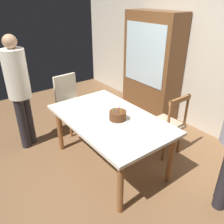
# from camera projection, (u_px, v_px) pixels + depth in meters

# --- Properties ---
(ground) EXTENTS (6.40, 6.40, 0.00)m
(ground) POSITION_uv_depth(u_px,v_px,m) (110.00, 163.00, 3.27)
(ground) COLOR brown
(back_wall) EXTENTS (6.40, 0.10, 2.60)m
(back_wall) POSITION_uv_depth(u_px,v_px,m) (202.00, 53.00, 3.67)
(back_wall) COLOR beige
(back_wall) RESTS_ON ground
(dining_table) EXTENTS (1.64, 0.99, 0.74)m
(dining_table) POSITION_uv_depth(u_px,v_px,m) (110.00, 123.00, 2.97)
(dining_table) COLOR silver
(dining_table) RESTS_ON ground
(birthday_cake) EXTENTS (0.28, 0.28, 0.19)m
(birthday_cake) POSITION_uv_depth(u_px,v_px,m) (118.00, 116.00, 2.85)
(birthday_cake) COLOR silver
(birthday_cake) RESTS_ON dining_table
(plate_near_celebrant) EXTENTS (0.22, 0.22, 0.01)m
(plate_near_celebrant) POSITION_uv_depth(u_px,v_px,m) (77.00, 109.00, 3.13)
(plate_near_celebrant) COLOR white
(plate_near_celebrant) RESTS_ON dining_table
(plate_far_side) EXTENTS (0.22, 0.22, 0.01)m
(plate_far_side) POSITION_uv_depth(u_px,v_px,m) (119.00, 110.00, 3.11)
(plate_far_side) COLOR white
(plate_far_side) RESTS_ON dining_table
(fork_near_celebrant) EXTENTS (0.18, 0.06, 0.01)m
(fork_near_celebrant) POSITION_uv_depth(u_px,v_px,m) (72.00, 105.00, 3.25)
(fork_near_celebrant) COLOR silver
(fork_near_celebrant) RESTS_ON dining_table
(fork_far_side) EXTENTS (0.18, 0.03, 0.01)m
(fork_far_side) POSITION_uv_depth(u_px,v_px,m) (112.00, 106.00, 3.22)
(fork_far_side) COLOR silver
(fork_far_side) RESTS_ON dining_table
(chair_spindle_back) EXTENTS (0.44, 0.44, 0.95)m
(chair_spindle_back) POSITION_uv_depth(u_px,v_px,m) (166.00, 125.00, 3.31)
(chair_spindle_back) COLOR tan
(chair_spindle_back) RESTS_ON ground
(chair_upholstered) EXTENTS (0.47, 0.47, 0.95)m
(chair_upholstered) POSITION_uv_depth(u_px,v_px,m) (70.00, 100.00, 3.91)
(chair_upholstered) COLOR beige
(chair_upholstered) RESTS_ON ground
(person_celebrant) EXTENTS (0.32, 0.32, 1.69)m
(person_celebrant) POSITION_uv_depth(u_px,v_px,m) (19.00, 87.00, 3.24)
(person_celebrant) COLOR #262328
(person_celebrant) RESTS_ON ground
(china_cabinet) EXTENTS (1.10, 0.45, 1.90)m
(china_cabinet) POSITION_uv_depth(u_px,v_px,m) (152.00, 66.00, 4.24)
(china_cabinet) COLOR brown
(china_cabinet) RESTS_ON ground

